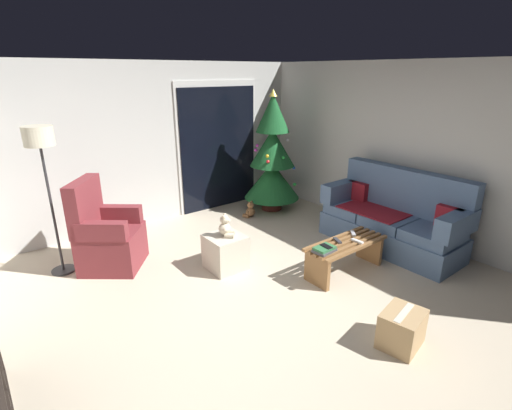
% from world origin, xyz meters
% --- Properties ---
extents(ground_plane, '(7.00, 7.00, 0.00)m').
position_xyz_m(ground_plane, '(0.00, 0.00, 0.00)').
color(ground_plane, beige).
extents(wall_back, '(5.72, 0.12, 2.50)m').
position_xyz_m(wall_back, '(0.00, 3.06, 1.25)').
color(wall_back, beige).
rests_on(wall_back, ground).
extents(wall_right, '(0.12, 6.00, 2.50)m').
position_xyz_m(wall_right, '(2.86, 0.00, 1.25)').
color(wall_right, beige).
rests_on(wall_right, ground).
extents(patio_door_frame, '(1.60, 0.02, 2.20)m').
position_xyz_m(patio_door_frame, '(1.36, 2.99, 1.10)').
color(patio_door_frame, silver).
rests_on(patio_door_frame, ground).
extents(patio_door_glass, '(1.50, 0.02, 2.10)m').
position_xyz_m(patio_door_glass, '(1.36, 2.97, 1.05)').
color(patio_door_glass, black).
rests_on(patio_door_glass, ground).
extents(couch, '(0.79, 1.94, 1.08)m').
position_xyz_m(couch, '(2.32, 0.05, 0.40)').
color(couch, slate).
rests_on(couch, ground).
extents(coffee_table, '(1.10, 0.40, 0.41)m').
position_xyz_m(coffee_table, '(1.21, -0.03, 0.27)').
color(coffee_table, olive).
rests_on(coffee_table, ground).
extents(remote_graphite, '(0.10, 0.16, 0.02)m').
position_xyz_m(remote_graphite, '(1.13, 0.04, 0.42)').
color(remote_graphite, '#333338').
rests_on(remote_graphite, coffee_table).
extents(remote_silver, '(0.14, 0.15, 0.02)m').
position_xyz_m(remote_silver, '(1.46, 0.07, 0.42)').
color(remote_silver, '#ADADB2').
rests_on(remote_silver, coffee_table).
extents(remote_white, '(0.05, 0.16, 0.02)m').
position_xyz_m(remote_white, '(1.31, -0.12, 0.42)').
color(remote_white, silver).
rests_on(remote_white, coffee_table).
extents(book_stack, '(0.27, 0.20, 0.06)m').
position_xyz_m(book_stack, '(0.80, -0.05, 0.44)').
color(book_stack, '#4C4C51').
rests_on(book_stack, coffee_table).
extents(cell_phone, '(0.08, 0.15, 0.01)m').
position_xyz_m(cell_phone, '(0.83, -0.05, 0.47)').
color(cell_phone, black).
rests_on(cell_phone, book_stack).
extents(christmas_tree, '(0.97, 0.97, 2.07)m').
position_xyz_m(christmas_tree, '(1.98, 2.26, 0.92)').
color(christmas_tree, '#4C1E19').
rests_on(christmas_tree, ground).
extents(armchair, '(0.96, 0.96, 1.13)m').
position_xyz_m(armchair, '(-1.01, 1.91, 0.40)').
color(armchair, maroon).
rests_on(armchair, ground).
extents(floor_lamp, '(0.32, 0.32, 1.78)m').
position_xyz_m(floor_lamp, '(-1.52, 2.13, 1.51)').
color(floor_lamp, '#2D2D30').
rests_on(floor_lamp, ground).
extents(ottoman, '(0.44, 0.44, 0.43)m').
position_xyz_m(ottoman, '(0.12, 0.96, 0.22)').
color(ottoman, beige).
rests_on(ottoman, ground).
extents(teddy_bear_cream, '(0.22, 0.21, 0.29)m').
position_xyz_m(teddy_bear_cream, '(0.13, 0.95, 0.56)').
color(teddy_bear_cream, beige).
rests_on(teddy_bear_cream, ottoman).
extents(teddy_bear_chestnut_by_tree, '(0.21, 0.21, 0.29)m').
position_xyz_m(teddy_bear_chestnut_by_tree, '(1.42, 2.17, 0.12)').
color(teddy_bear_chestnut_by_tree, brown).
rests_on(teddy_bear_chestnut_by_tree, ground).
extents(cardboard_box_taped_mid_floor, '(0.45, 0.39, 0.34)m').
position_xyz_m(cardboard_box_taped_mid_floor, '(0.57, -1.21, 0.17)').
color(cardboard_box_taped_mid_floor, tan).
rests_on(cardboard_box_taped_mid_floor, ground).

